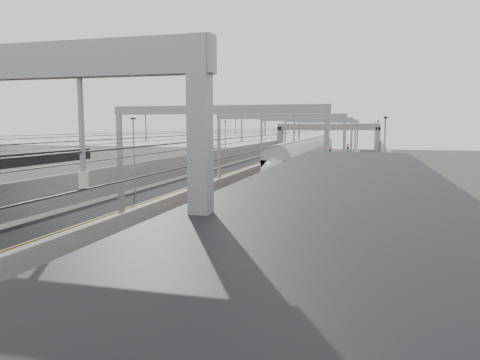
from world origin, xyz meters
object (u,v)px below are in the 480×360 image
Objects in this scene: overbridge at (328,131)px; bench at (346,335)px; train at (306,164)px; signal_green at (278,151)px.

bench is (8.11, -93.00, -3.81)m from overbridge.
train is 27.51× the size of bench.
bench is 63.50m from signal_green.
train reaches higher than bench.
overbridge is 93.43m from bench.
overbridge reaches higher than signal_green.
train is 13.09× the size of signal_green.
signal_green is (-5.20, -30.92, -2.89)m from overbridge.
overbridge is at bearing 94.98° from bench.
signal_green is at bearing 110.65° from train.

